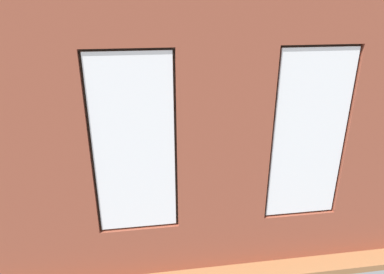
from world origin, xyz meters
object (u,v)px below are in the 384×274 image
object	(u,v)px
remote_gray	(159,161)
tv_flatscreen	(56,140)
table_plant_small	(182,153)
remote_silver	(177,157)
couch_by_window	(155,219)
coffee_table	(177,160)
potted_plant_near_tv	(79,177)
potted_plant_mid_room_small	(221,145)
media_console	(61,167)
cup_ceramic	(169,154)
potted_plant_corner_near_left	(279,112)
potted_plant_corner_far_left	(367,183)
potted_plant_between_couches	(241,194)
remote_black	(193,153)
potted_plant_beside_window_right	(42,216)
couch_left	(311,165)
potted_plant_foreground_right	(84,120)

from	to	relation	value
remote_gray	tv_flatscreen	xyz separation A→B (m)	(1.95, -0.34, 0.43)
table_plant_small	remote_gray	size ratio (longest dim) A/B	1.70
table_plant_small	remote_silver	size ratio (longest dim) A/B	1.70
couch_by_window	coffee_table	distance (m)	1.98
remote_gray	coffee_table	bearing A→B (deg)	-20.28
potted_plant_near_tv	potted_plant_mid_room_small	bearing A→B (deg)	-156.53
table_plant_small	remote_silver	world-z (taller)	table_plant_small
coffee_table	media_console	world-z (taller)	media_console
cup_ceramic	potted_plant_corner_near_left	bearing A→B (deg)	-152.84
potted_plant_corner_far_left	tv_flatscreen	bearing A→B (deg)	-23.78
potted_plant_between_couches	remote_black	bearing A→B (deg)	-77.43
couch_by_window	cup_ceramic	bearing A→B (deg)	-100.75
potted_plant_beside_window_right	couch_left	bearing A→B (deg)	-162.64
remote_black	potted_plant_foreground_right	bearing A→B (deg)	-17.90
couch_by_window	potted_plant_mid_room_small	size ratio (longest dim) A/B	2.55
couch_by_window	remote_silver	distance (m)	1.98
cup_ceramic	table_plant_small	xyz separation A→B (m)	(-0.25, 0.21, 0.11)
couch_by_window	media_console	distance (m)	2.78
coffee_table	table_plant_small	bearing A→B (deg)	128.60
coffee_table	potted_plant_corner_near_left	xyz separation A→B (m)	(-2.74, -1.58, 0.37)
couch_by_window	potted_plant_mid_room_small	bearing A→B (deg)	-123.79
coffee_table	tv_flatscreen	bearing A→B (deg)	-5.53
couch_left	remote_gray	distance (m)	2.99
potted_plant_corner_near_left	tv_flatscreen	bearing A→B (deg)	15.02
potted_plant_corner_near_left	potted_plant_corner_far_left	distance (m)	3.59
couch_left	remote_black	xyz separation A→B (m)	(2.25, -0.69, 0.09)
remote_gray	potted_plant_corner_far_left	size ratio (longest dim) A/B	0.15
tv_flatscreen	potted_plant_corner_near_left	distance (m)	5.24
couch_left	coffee_table	bearing A→B (deg)	-97.69
potted_plant_between_couches	potted_plant_near_tv	size ratio (longest dim) A/B	1.05
cup_ceramic	potted_plant_between_couches	world-z (taller)	potted_plant_between_couches
potted_plant_mid_room_small	remote_black	bearing A→B (deg)	20.38
coffee_table	potted_plant_beside_window_right	size ratio (longest dim) A/B	1.31
media_console	potted_plant_foreground_right	world-z (taller)	potted_plant_foreground_right
remote_gray	tv_flatscreen	distance (m)	2.02
potted_plant_beside_window_right	potted_plant_foreground_right	world-z (taller)	potted_plant_foreground_right
remote_black	couch_by_window	bearing A→B (deg)	79.71
couch_left	coffee_table	xyz separation A→B (m)	(2.59, -0.55, 0.02)
potted_plant_mid_room_small	potted_plant_corner_near_left	bearing A→B (deg)	-145.43
potted_plant_beside_window_right	remote_gray	bearing A→B (deg)	-131.88
remote_black	potted_plant_corner_far_left	size ratio (longest dim) A/B	0.15
media_console	potted_plant_near_tv	bearing A→B (deg)	117.69
couch_left	tv_flatscreen	distance (m)	5.00
remote_gray	media_console	bearing A→B (deg)	132.48
coffee_table	potted_plant_beside_window_right	xyz separation A→B (m)	(2.07, 2.01, 0.26)
table_plant_small	potted_plant_near_tv	xyz separation A→B (m)	(1.87, 0.71, -0.00)
potted_plant_corner_near_left	potted_plant_corner_far_left	xyz separation A→B (m)	(0.00, 3.59, 0.01)
couch_by_window	remote_black	world-z (taller)	couch_by_window
potted_plant_between_couches	couch_left	bearing A→B (deg)	-144.07
cup_ceramic	potted_plant_mid_room_small	distance (m)	1.18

